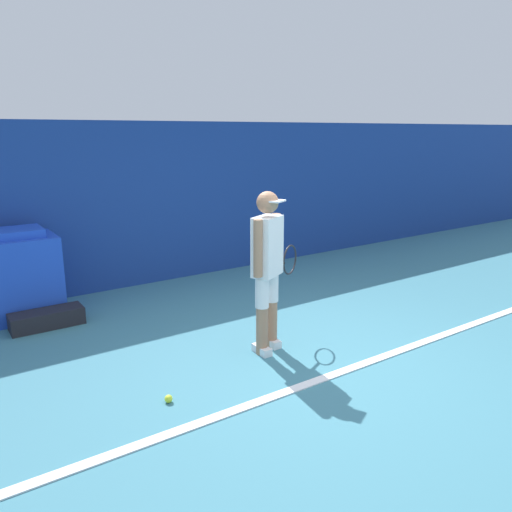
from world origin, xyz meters
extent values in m
plane|color=teal|center=(0.00, 0.00, 0.00)|extent=(24.00, 24.00, 0.00)
cube|color=navy|center=(0.00, 3.52, 1.19)|extent=(24.00, 0.10, 2.38)
cube|color=white|center=(0.00, -0.27, 0.01)|extent=(21.60, 0.10, 0.01)
cylinder|color=#A37556|center=(-0.28, 0.51, 0.25)|extent=(0.12, 0.12, 0.51)
cylinder|color=white|center=(-0.28, 0.51, 0.66)|extent=(0.14, 0.14, 0.31)
cube|color=white|center=(-0.28, 0.51, 0.04)|extent=(0.10, 0.24, 0.08)
cylinder|color=#A37556|center=(-0.09, 0.61, 0.25)|extent=(0.12, 0.12, 0.51)
cylinder|color=white|center=(-0.09, 0.61, 0.66)|extent=(0.14, 0.14, 0.31)
cube|color=white|center=(-0.09, 0.61, 0.04)|extent=(0.10, 0.24, 0.08)
cube|color=white|center=(-0.18, 0.56, 1.12)|extent=(0.39, 0.33, 0.60)
sphere|color=#A37556|center=(-0.18, 0.56, 1.56)|extent=(0.22, 0.22, 0.22)
cube|color=white|center=(-0.14, 0.47, 1.58)|extent=(0.21, 0.19, 0.02)
cylinder|color=#A37556|center=(-0.36, 0.47, 1.13)|extent=(0.09, 0.09, 0.57)
cylinder|color=#A37556|center=(-0.01, 0.65, 1.13)|extent=(0.09, 0.09, 0.57)
cylinder|color=black|center=(0.08, 0.69, 0.85)|extent=(0.19, 0.12, 0.03)
torus|color=black|center=(0.31, 0.81, 0.85)|extent=(0.31, 0.17, 0.34)
sphere|color=#D1E533|center=(-1.48, 0.17, 0.03)|extent=(0.07, 0.07, 0.07)
cube|color=blue|center=(-2.12, 3.07, 0.50)|extent=(0.93, 0.71, 1.00)
cube|color=blue|center=(-2.12, 3.07, 1.05)|extent=(0.65, 0.50, 0.10)
cube|color=black|center=(-1.95, 2.52, 0.10)|extent=(0.81, 0.31, 0.20)
camera|label=1|loc=(-3.01, -3.39, 2.24)|focal=35.00mm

